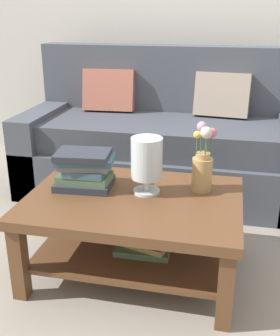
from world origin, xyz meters
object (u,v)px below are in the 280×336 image
coffee_table (134,218)px  glass_hurricane_vase (147,160)px  book_stack_main (85,170)px  flower_pitcher (203,164)px  couch (163,143)px

coffee_table → glass_hurricane_vase: (0.05, 0.07, 0.30)m
book_stack_main → flower_pitcher: flower_pitcher is taller
coffee_table → book_stack_main: (-0.28, 0.07, 0.22)m
glass_hurricane_vase → coffee_table: bearing=-126.0°
glass_hurricane_vase → flower_pitcher: flower_pitcher is taller
couch → flower_pitcher: (0.37, -1.00, 0.22)m
coffee_table → book_stack_main: bearing=166.4°
coffee_table → flower_pitcher: bearing=26.6°
couch → glass_hurricane_vase: size_ratio=7.04×
glass_hurricane_vase → couch: bearing=94.9°
book_stack_main → flower_pitcher: size_ratio=0.89×
coffee_table → flower_pitcher: size_ratio=2.96×
book_stack_main → flower_pitcher: bearing=8.9°
flower_pitcher → couch: bearing=110.3°
couch → glass_hurricane_vase: (0.09, -1.09, 0.25)m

